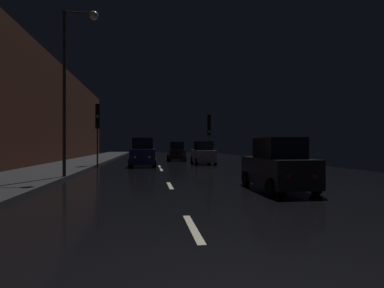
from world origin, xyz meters
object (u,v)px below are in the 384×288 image
(car_parked_right_far, at_px, (203,154))
(car_parked_right_near, at_px, (278,166))
(traffic_light_far_right, at_px, (209,128))
(traffic_light_far_left, at_px, (97,121))
(streetlamp_overhead, at_px, (73,69))
(car_distant_taillights, at_px, (176,152))
(car_approaching_headlights, at_px, (143,153))

(car_parked_right_far, bearing_deg, car_parked_right_near, -180.00)
(traffic_light_far_right, bearing_deg, traffic_light_far_left, -64.60)
(traffic_light_far_left, distance_m, car_parked_right_near, 16.34)
(traffic_light_far_left, xyz_separation_m, streetlamp_overhead, (0.21, -8.82, 1.89))
(car_parked_right_near, xyz_separation_m, car_distant_taillights, (-1.84, 22.16, 0.02))
(traffic_light_far_left, distance_m, car_distant_taillights, 11.31)
(traffic_light_far_right, distance_m, streetlamp_overhead, 15.86)
(streetlamp_overhead, distance_m, car_distant_taillights, 19.18)
(traffic_light_far_right, height_order, car_distant_taillights, traffic_light_far_right)
(traffic_light_far_right, xyz_separation_m, traffic_light_far_left, (-9.52, -3.83, 0.27))
(traffic_light_far_right, height_order, traffic_light_far_left, traffic_light_far_left)
(traffic_light_far_left, bearing_deg, car_distant_taillights, 129.50)
(traffic_light_far_right, height_order, streetlamp_overhead, streetlamp_overhead)
(traffic_light_far_left, height_order, streetlamp_overhead, streetlamp_overhead)
(traffic_light_far_left, bearing_deg, streetlamp_overhead, -10.43)
(car_approaching_headlights, height_order, car_parked_right_far, car_approaching_headlights)
(car_approaching_headlights, distance_m, car_parked_right_near, 14.95)
(traffic_light_far_left, xyz_separation_m, car_parked_right_far, (8.72, 2.47, -2.60))
(car_distant_taillights, bearing_deg, car_parked_right_near, -175.26)
(car_approaching_headlights, bearing_deg, car_parked_right_near, 20.67)
(car_distant_taillights, bearing_deg, car_approaching_headlights, 157.19)
(traffic_light_far_left, height_order, car_approaching_headlights, traffic_light_far_left)
(streetlamp_overhead, bearing_deg, car_approaching_headlights, 70.71)
(streetlamp_overhead, relative_size, car_parked_right_far, 2.10)
(car_parked_right_near, bearing_deg, car_approaching_headlights, 20.67)
(traffic_light_far_right, bearing_deg, streetlamp_overhead, -32.86)
(car_parked_right_near, relative_size, car_distant_taillights, 0.98)
(traffic_light_far_left, distance_m, car_parked_right_far, 9.43)
(streetlamp_overhead, height_order, car_parked_right_near, streetlamp_overhead)
(car_parked_right_far, bearing_deg, traffic_light_far_left, 105.79)
(traffic_light_far_right, bearing_deg, car_parked_right_near, 0.86)
(car_approaching_headlights, bearing_deg, car_parked_right_far, 111.19)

